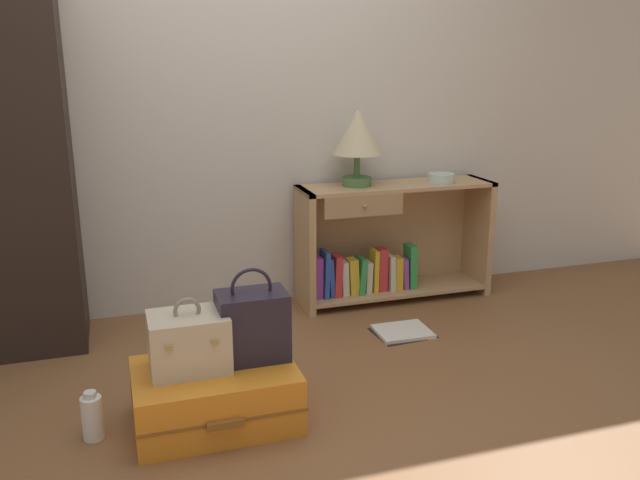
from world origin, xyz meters
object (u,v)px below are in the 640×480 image
bookshelf (386,245)px  bowl (441,178)px  bottle (92,417)px  handbag (252,325)px  table_lamp (357,135)px  open_book_on_floor (403,332)px  suitcase_large (216,395)px  train_case (189,342)px

bookshelf → bowl: size_ratio=7.46×
bowl → bottle: bowl is taller
handbag → bottle: 0.70m
table_lamp → open_book_on_floor: table_lamp is taller
bookshelf → open_book_on_floor: bookshelf is taller
bowl → suitcase_large: bearing=-145.2°
bookshelf → table_lamp: table_lamp is taller
suitcase_large → handbag: handbag is taller
train_case → handbag: bearing=4.3°
bookshelf → handbag: bearing=-134.3°
handbag → open_book_on_floor: size_ratio=1.22×
suitcase_large → open_book_on_floor: 1.24m
bottle → open_book_on_floor: size_ratio=0.62×
suitcase_large → bottle: size_ratio=3.27×
handbag → bottle: size_ratio=1.96×
suitcase_large → handbag: bearing=15.3°
bowl → handbag: (-1.37, -1.02, -0.35)m
suitcase_large → train_case: train_case is taller
train_case → bottle: bearing=179.8°
bowl → table_lamp: bearing=173.6°
train_case → handbag: handbag is taller
handbag → bookshelf: bearing=45.7°
train_case → bowl: bearing=32.6°
bowl → bottle: bearing=-152.6°
table_lamp → train_case: 1.69m
suitcase_large → open_book_on_floor: size_ratio=2.04×
table_lamp → train_case: bearing=-135.4°
bookshelf → bowl: bowl is taller
table_lamp → bottle: size_ratio=2.22×
bookshelf → table_lamp: size_ratio=2.67×
bowl → train_case: size_ratio=0.51×
train_case → bottle: size_ratio=1.55×
table_lamp → open_book_on_floor: 1.13m
bookshelf → suitcase_large: bearing=-137.4°
bowl → handbag: bowl is taller
table_lamp → handbag: 1.51m
suitcase_large → open_book_on_floor: suitcase_large is taller
bottle → bookshelf: bearing=32.9°
bottle → table_lamp: bearing=36.3°
table_lamp → open_book_on_floor: (0.06, -0.55, -0.99)m
bowl → train_case: 1.97m
bowl → open_book_on_floor: size_ratio=0.50×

